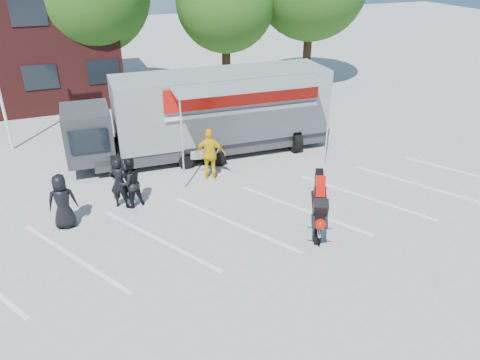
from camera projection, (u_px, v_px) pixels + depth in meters
ground at (240, 242)px, 13.71m from camera, size 100.00×100.00×0.00m
parking_bay_lines at (228, 225)px, 14.54m from camera, size 18.09×13.33×0.01m
tree_mid at (225, 3)px, 25.58m from camera, size 5.44×5.44×7.68m
transporter_truck at (212, 152)px, 19.59m from camera, size 10.64×5.43×3.33m
parked_motorcycle at (203, 167)px, 18.29m from camera, size 1.98×0.94×1.00m
stunt_bike_rider at (315, 229)px, 14.35m from camera, size 1.63×2.08×2.22m
spectator_leather_a at (62, 201)px, 14.07m from camera, size 0.90×0.62×1.76m
spectator_leather_b at (119, 183)px, 15.19m from camera, size 0.75×0.64×1.75m
spectator_leather_c at (130, 183)px, 15.21m from camera, size 0.99×0.87×1.72m
spectator_hivis at (210, 154)px, 17.01m from camera, size 1.23×0.90×1.95m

